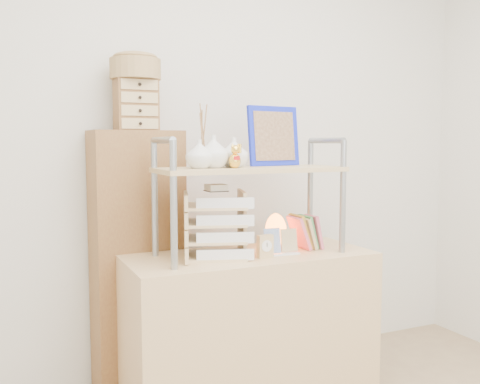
# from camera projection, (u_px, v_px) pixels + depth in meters

# --- Properties ---
(room_shell) EXTENTS (3.42, 3.41, 2.61)m
(room_shell) POSITION_uv_depth(u_px,v_px,m) (355.00, 20.00, 1.77)
(room_shell) COLOR silver
(room_shell) RESTS_ON ground
(desk) EXTENTS (1.20, 0.50, 0.75)m
(desk) POSITION_uv_depth(u_px,v_px,m) (250.00, 329.00, 2.63)
(desk) COLOR tan
(desk) RESTS_ON ground
(cabinet) EXTENTS (0.46, 0.26, 1.35)m
(cabinet) POSITION_uv_depth(u_px,v_px,m) (138.00, 263.00, 2.74)
(cabinet) COLOR brown
(cabinet) RESTS_ON ground
(hutch) EXTENTS (0.90, 0.34, 0.72)m
(hutch) POSITION_uv_depth(u_px,v_px,m) (244.00, 167.00, 2.55)
(hutch) COLOR gray
(hutch) RESTS_ON desk
(letter_tray) EXTENTS (0.35, 0.34, 0.35)m
(letter_tray) POSITION_uv_depth(u_px,v_px,m) (216.00, 228.00, 2.50)
(letter_tray) COLOR #CDB77B
(letter_tray) RESTS_ON desk
(salt_lamp) EXTENTS (0.12, 0.11, 0.18)m
(salt_lamp) POSITION_uv_depth(u_px,v_px,m) (276.00, 231.00, 2.70)
(salt_lamp) COLOR brown
(salt_lamp) RESTS_ON desk
(desk_clock) EXTENTS (0.08, 0.04, 0.11)m
(desk_clock) POSITION_uv_depth(u_px,v_px,m) (265.00, 246.00, 2.50)
(desk_clock) COLOR tan
(desk_clock) RESTS_ON desk
(postcard_stand) EXTENTS (0.19, 0.06, 0.13)m
(postcard_stand) POSITION_uv_depth(u_px,v_px,m) (281.00, 247.00, 2.58)
(postcard_stand) COLOR white
(postcard_stand) RESTS_ON desk
(drawer_chest) EXTENTS (0.20, 0.16, 0.25)m
(drawer_chest) POSITION_uv_depth(u_px,v_px,m) (136.00, 105.00, 2.65)
(drawer_chest) COLOR brown
(drawer_chest) RESTS_ON cabinet
(woven_basket) EXTENTS (0.25, 0.25, 0.10)m
(woven_basket) POSITION_uv_depth(u_px,v_px,m) (135.00, 69.00, 2.63)
(woven_basket) COLOR olive
(woven_basket) RESTS_ON drawer_chest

